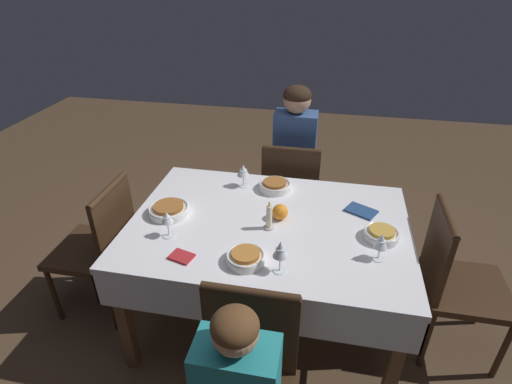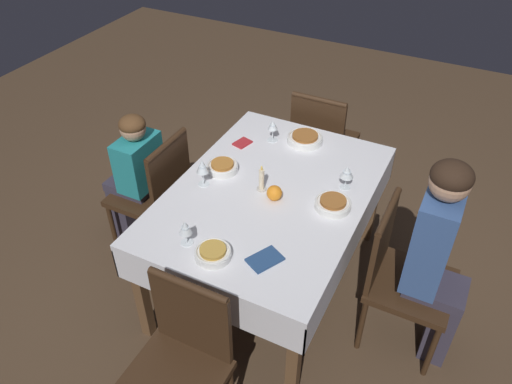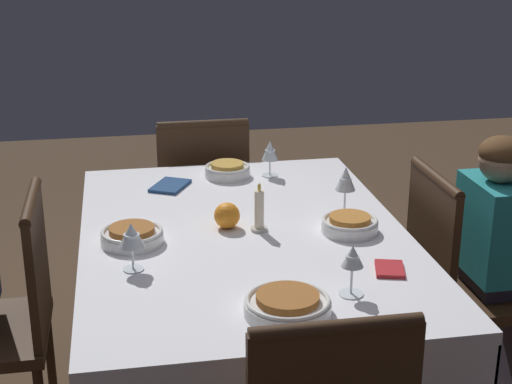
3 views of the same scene
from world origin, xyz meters
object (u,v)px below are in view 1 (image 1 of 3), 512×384
(bowl_west, at_px, (169,209))
(napkin_spare_side, at_px, (182,257))
(bowl_south, at_px, (246,257))
(orange_fruit, at_px, (280,212))
(chair_south, at_px, (244,384))
(wine_glass_east, at_px, (381,242))
(napkin_red_folded, at_px, (361,211))
(bowl_east, at_px, (381,234))
(chair_north, at_px, (291,190))
(bowl_north, at_px, (275,185))
(wine_glass_west, at_px, (167,219))
(person_adult_denim, at_px, (295,156))
(wine_glass_north, at_px, (243,171))
(chair_west, at_px, (100,243))
(dining_table, at_px, (268,234))
(chair_east, at_px, (455,278))
(candle_centerpiece, at_px, (269,218))
(wine_glass_south, at_px, (280,250))

(bowl_west, distance_m, napkin_spare_side, 0.40)
(bowl_south, xyz_separation_m, orange_fruit, (0.11, 0.39, 0.02))
(chair_south, xyz_separation_m, wine_glass_east, (0.53, 0.60, 0.35))
(bowl_west, xyz_separation_m, wine_glass_east, (1.12, -0.17, 0.07))
(chair_south, height_order, napkin_red_folded, chair_south)
(bowl_east, relative_size, orange_fruit, 2.08)
(chair_north, relative_size, bowl_north, 4.54)
(chair_north, height_order, wine_glass_west, chair_north)
(person_adult_denim, relative_size, wine_glass_east, 8.62)
(chair_south, distance_m, orange_fruit, 0.89)
(wine_glass_north, height_order, bowl_west, wine_glass_north)
(chair_west, bearing_deg, person_adult_denim, 133.54)
(chair_west, bearing_deg, bowl_south, 73.64)
(chair_south, relative_size, wine_glass_west, 6.19)
(dining_table, bearing_deg, chair_east, 1.81)
(bowl_south, distance_m, bowl_west, 0.60)
(bowl_east, height_order, candle_centerpiece, candle_centerpiece)
(chair_north, distance_m, bowl_west, 1.05)
(dining_table, distance_m, napkin_red_folded, 0.54)
(bowl_west, bearing_deg, person_adult_denim, 58.14)
(person_adult_denim, bearing_deg, chair_south, 89.94)
(chair_east, distance_m, wine_glass_south, 1.06)
(wine_glass_south, height_order, napkin_red_folded, wine_glass_south)
(chair_east, bearing_deg, chair_north, 52.07)
(dining_table, relative_size, orange_fruit, 17.38)
(dining_table, relative_size, napkin_spare_side, 11.75)
(bowl_south, bearing_deg, wine_glass_north, 103.43)
(chair_north, height_order, bowl_west, chair_north)
(wine_glass_south, bearing_deg, chair_west, 164.49)
(wine_glass_east, bearing_deg, orange_fruit, 154.33)
(wine_glass_east, bearing_deg, bowl_south, -166.74)
(chair_north, bearing_deg, person_adult_denim, -90.00)
(bowl_east, bearing_deg, chair_south, -125.63)
(wine_glass_south, xyz_separation_m, napkin_spare_side, (-0.47, 0.00, -0.11))
(chair_east, height_order, napkin_red_folded, chair_east)
(bowl_west, distance_m, wine_glass_west, 0.22)
(chair_south, bearing_deg, wine_glass_north, 102.55)
(wine_glass_east, xyz_separation_m, orange_fruit, (-0.51, 0.24, -0.06))
(wine_glass_north, bearing_deg, napkin_spare_side, -100.74)
(candle_centerpiece, height_order, napkin_spare_side, candle_centerpiece)
(candle_centerpiece, bearing_deg, bowl_west, 176.95)
(bowl_east, distance_m, napkin_spare_side, 1.01)
(candle_centerpiece, bearing_deg, napkin_red_folded, 27.86)
(dining_table, relative_size, bowl_north, 7.57)
(person_adult_denim, distance_m, wine_glass_west, 1.28)
(bowl_north, distance_m, bowl_south, 0.70)
(bowl_west, bearing_deg, bowl_east, -0.41)
(bowl_south, bearing_deg, chair_west, 163.64)
(chair_west, height_order, wine_glass_west, chair_west)
(napkin_spare_side, bearing_deg, bowl_south, 5.43)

